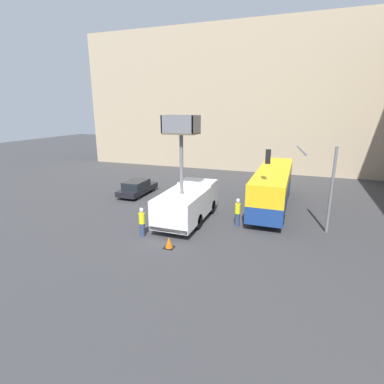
{
  "coord_description": "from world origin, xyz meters",
  "views": [
    {
      "loc": [
        6.96,
        -19.32,
        7.71
      ],
      "look_at": [
        -0.15,
        0.27,
        1.92
      ],
      "focal_mm": 28.0,
      "sensor_mm": 36.0,
      "label": 1
    }
  ],
  "objects_px": {
    "utility_truck": "(187,201)",
    "road_worker_directing": "(238,212)",
    "road_worker_near_truck": "(142,222)",
    "traffic_cone_near_truck": "(169,243)",
    "traffic_light_pole": "(307,173)",
    "parked_car_curbside": "(137,187)",
    "city_bus": "(273,184)"
  },
  "relations": [
    {
      "from": "utility_truck",
      "to": "road_worker_directing",
      "type": "xyz_separation_m",
      "value": [
        3.49,
        0.43,
        -0.56
      ]
    },
    {
      "from": "road_worker_near_truck",
      "to": "traffic_cone_near_truck",
      "type": "relative_size",
      "value": 2.86
    },
    {
      "from": "traffic_light_pole",
      "to": "traffic_cone_near_truck",
      "type": "relative_size",
      "value": 8.5
    },
    {
      "from": "traffic_light_pole",
      "to": "road_worker_directing",
      "type": "relative_size",
      "value": 2.87
    },
    {
      "from": "traffic_light_pole",
      "to": "traffic_cone_near_truck",
      "type": "height_order",
      "value": "traffic_light_pole"
    },
    {
      "from": "traffic_light_pole",
      "to": "parked_car_curbside",
      "type": "xyz_separation_m",
      "value": [
        -14.43,
        3.71,
        -3.12
      ]
    },
    {
      "from": "road_worker_near_truck",
      "to": "parked_car_curbside",
      "type": "xyz_separation_m",
      "value": [
        -5.05,
        8.13,
        -0.23
      ]
    },
    {
      "from": "utility_truck",
      "to": "traffic_cone_near_truck",
      "type": "bearing_deg",
      "value": -83.39
    },
    {
      "from": "road_worker_near_truck",
      "to": "traffic_cone_near_truck",
      "type": "bearing_deg",
      "value": 124.91
    },
    {
      "from": "city_bus",
      "to": "parked_car_curbside",
      "type": "relative_size",
      "value": 2.56
    },
    {
      "from": "road_worker_near_truck",
      "to": "traffic_cone_near_truck",
      "type": "xyz_separation_m",
      "value": [
        2.24,
        -0.94,
        -0.63
      ]
    },
    {
      "from": "utility_truck",
      "to": "road_worker_near_truck",
      "type": "distance_m",
      "value": 3.81
    },
    {
      "from": "road_worker_directing",
      "to": "traffic_cone_near_truck",
      "type": "height_order",
      "value": "road_worker_directing"
    },
    {
      "from": "utility_truck",
      "to": "traffic_cone_near_truck",
      "type": "height_order",
      "value": "utility_truck"
    },
    {
      "from": "road_worker_near_truck",
      "to": "traffic_light_pole",
      "type": "bearing_deg",
      "value": 172.94
    },
    {
      "from": "road_worker_near_truck",
      "to": "road_worker_directing",
      "type": "distance_m",
      "value": 6.44
    },
    {
      "from": "traffic_cone_near_truck",
      "to": "traffic_light_pole",
      "type": "bearing_deg",
      "value": 36.92
    },
    {
      "from": "road_worker_near_truck",
      "to": "road_worker_directing",
      "type": "xyz_separation_m",
      "value": [
        5.23,
        3.76,
        0.04
      ]
    },
    {
      "from": "utility_truck",
      "to": "city_bus",
      "type": "distance_m",
      "value": 7.69
    },
    {
      "from": "road_worker_directing",
      "to": "parked_car_curbside",
      "type": "xyz_separation_m",
      "value": [
        -10.28,
        4.37,
        -0.27
      ]
    },
    {
      "from": "traffic_light_pole",
      "to": "parked_car_curbside",
      "type": "bearing_deg",
      "value": 165.59
    },
    {
      "from": "traffic_light_pole",
      "to": "traffic_cone_near_truck",
      "type": "distance_m",
      "value": 9.6
    },
    {
      "from": "road_worker_directing",
      "to": "parked_car_curbside",
      "type": "distance_m",
      "value": 11.18
    },
    {
      "from": "road_worker_directing",
      "to": "parked_car_curbside",
      "type": "relative_size",
      "value": 0.42
    },
    {
      "from": "utility_truck",
      "to": "traffic_light_pole",
      "type": "bearing_deg",
      "value": 8.13
    },
    {
      "from": "city_bus",
      "to": "traffic_cone_near_truck",
      "type": "bearing_deg",
      "value": 141.12
    },
    {
      "from": "utility_truck",
      "to": "parked_car_curbside",
      "type": "relative_size",
      "value": 1.6
    },
    {
      "from": "traffic_light_pole",
      "to": "road_worker_near_truck",
      "type": "height_order",
      "value": "traffic_light_pole"
    },
    {
      "from": "road_worker_directing",
      "to": "city_bus",
      "type": "bearing_deg",
      "value": 31.43
    },
    {
      "from": "utility_truck",
      "to": "city_bus",
      "type": "xyz_separation_m",
      "value": [
        5.28,
        5.59,
        0.31
      ]
    },
    {
      "from": "road_worker_near_truck",
      "to": "parked_car_curbside",
      "type": "height_order",
      "value": "road_worker_near_truck"
    },
    {
      "from": "traffic_light_pole",
      "to": "road_worker_near_truck",
      "type": "relative_size",
      "value": 2.97
    }
  ]
}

